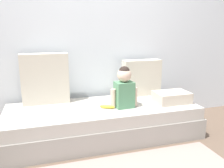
{
  "coord_description": "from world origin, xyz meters",
  "views": [
    {
      "loc": [
        -0.63,
        -2.46,
        1.24
      ],
      "look_at": [
        0.11,
        0.0,
        0.62
      ],
      "focal_mm": 37.67,
      "sensor_mm": 36.0,
      "label": 1
    }
  ],
  "objects_px": {
    "folded_blanket": "(172,97)",
    "banana": "(107,107)",
    "toddler": "(124,88)",
    "couch": "(103,121)",
    "throw_pillow_right": "(141,78)",
    "throw_pillow_left": "(45,79)"
  },
  "relations": [
    {
      "from": "throw_pillow_left",
      "to": "banana",
      "type": "xyz_separation_m",
      "value": [
        0.63,
        -0.4,
        -0.27
      ]
    },
    {
      "from": "folded_blanket",
      "to": "banana",
      "type": "bearing_deg",
      "value": 179.44
    },
    {
      "from": "toddler",
      "to": "banana",
      "type": "bearing_deg",
      "value": 178.03
    },
    {
      "from": "couch",
      "to": "banana",
      "type": "distance_m",
      "value": 0.23
    },
    {
      "from": "toddler",
      "to": "folded_blanket",
      "type": "relative_size",
      "value": 1.16
    },
    {
      "from": "throw_pillow_right",
      "to": "folded_blanket",
      "type": "relative_size",
      "value": 1.24
    },
    {
      "from": "couch",
      "to": "throw_pillow_right",
      "type": "bearing_deg",
      "value": 26.87
    },
    {
      "from": "banana",
      "to": "couch",
      "type": "bearing_deg",
      "value": 106.17
    },
    {
      "from": "couch",
      "to": "throw_pillow_right",
      "type": "relative_size",
      "value": 4.43
    },
    {
      "from": "couch",
      "to": "folded_blanket",
      "type": "distance_m",
      "value": 0.86
    },
    {
      "from": "throw_pillow_right",
      "to": "folded_blanket",
      "type": "distance_m",
      "value": 0.49
    },
    {
      "from": "couch",
      "to": "folded_blanket",
      "type": "xyz_separation_m",
      "value": [
        0.82,
        -0.1,
        0.25
      ]
    },
    {
      "from": "throw_pillow_left",
      "to": "throw_pillow_right",
      "type": "xyz_separation_m",
      "value": [
        1.21,
        0.0,
        -0.06
      ]
    },
    {
      "from": "throw_pillow_right",
      "to": "folded_blanket",
      "type": "xyz_separation_m",
      "value": [
        0.22,
        -0.41,
        -0.17
      ]
    },
    {
      "from": "folded_blanket",
      "to": "couch",
      "type": "bearing_deg",
      "value": 172.94
    },
    {
      "from": "throw_pillow_left",
      "to": "throw_pillow_right",
      "type": "relative_size",
      "value": 1.18
    },
    {
      "from": "throw_pillow_right",
      "to": "banana",
      "type": "relative_size",
      "value": 2.92
    },
    {
      "from": "folded_blanket",
      "to": "throw_pillow_right",
      "type": "bearing_deg",
      "value": 117.8
    },
    {
      "from": "couch",
      "to": "toddler",
      "type": "height_order",
      "value": "toddler"
    },
    {
      "from": "throw_pillow_left",
      "to": "toddler",
      "type": "height_order",
      "value": "throw_pillow_left"
    },
    {
      "from": "couch",
      "to": "throw_pillow_left",
      "type": "xyz_separation_m",
      "value": [
        -0.61,
        0.31,
        0.48
      ]
    },
    {
      "from": "toddler",
      "to": "folded_blanket",
      "type": "bearing_deg",
      "value": -0.1
    }
  ]
}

